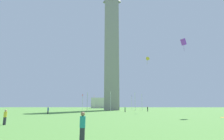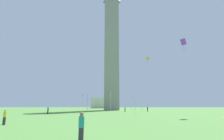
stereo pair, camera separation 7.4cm
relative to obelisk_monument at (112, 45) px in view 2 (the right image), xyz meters
name	(u,v)px [view 2 (the right image)]	position (x,y,z in m)	size (l,w,h in m)	color
ground_plane	(112,110)	(0.00, 0.00, -30.44)	(260.00, 260.00, 0.00)	#548C3D
obelisk_monument	(112,45)	(0.00, 0.00, 0.00)	(6.70, 6.70, 60.88)	gray
flagpole_n	(111,100)	(13.49, 0.00, -26.48)	(1.12, 0.14, 7.16)	silver
flagpole_ne	(135,101)	(9.56, 9.49, -26.48)	(1.12, 0.14, 7.16)	silver
flagpole_e	(142,101)	(0.07, 13.42, -26.48)	(1.12, 0.14, 7.16)	silver
flagpole_se	(132,102)	(-9.43, 9.49, -26.48)	(1.12, 0.14, 7.16)	silver
flagpole_s	(113,102)	(-13.36, 0.00, -26.48)	(1.12, 0.14, 7.16)	silver
flagpole_sw	(94,102)	(-9.43, -9.49, -26.48)	(1.12, 0.14, 7.16)	silver
flagpole_w	(82,101)	(0.07, -13.42, -26.48)	(1.12, 0.14, 7.16)	silver
flagpole_nw	(87,101)	(9.56, -9.49, -26.48)	(1.12, 0.14, 7.16)	silver
person_green_shirt	(125,109)	(22.47, 5.04, -29.63)	(0.32, 0.32, 1.63)	#2D2D38
person_yellow_shirt	(5,117)	(59.82, -9.07, -29.64)	(0.32, 0.32, 1.61)	#2D2D38
person_black_shirt	(148,109)	(16.61, 13.11, -29.58)	(0.32, 0.32, 1.73)	#2D2D38
person_blue_shirt	(48,110)	(36.00, -14.22, -29.55)	(0.32, 0.32, 1.78)	#2D2D38
person_teal_shirt	(81,127)	(68.30, 1.07, -29.61)	(0.32, 0.32, 1.67)	#2D2D38
kite_yellow_delta	(147,59)	(23.86, 12.42, -13.62)	(1.73, 1.63, 2.51)	yellow
kite_purple_box	(183,42)	(41.81, 17.55, -14.59)	(1.39, 1.46, 2.97)	purple
distant_building	(100,103)	(-63.95, -12.43, -26.47)	(22.16, 11.29, 7.93)	beige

